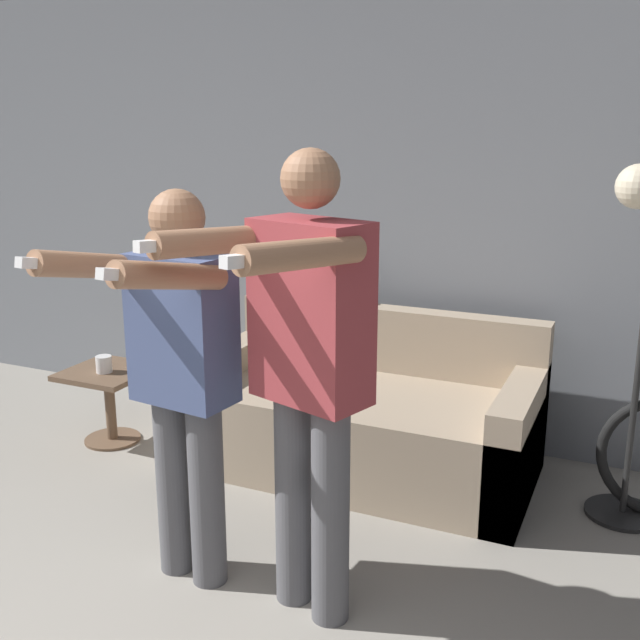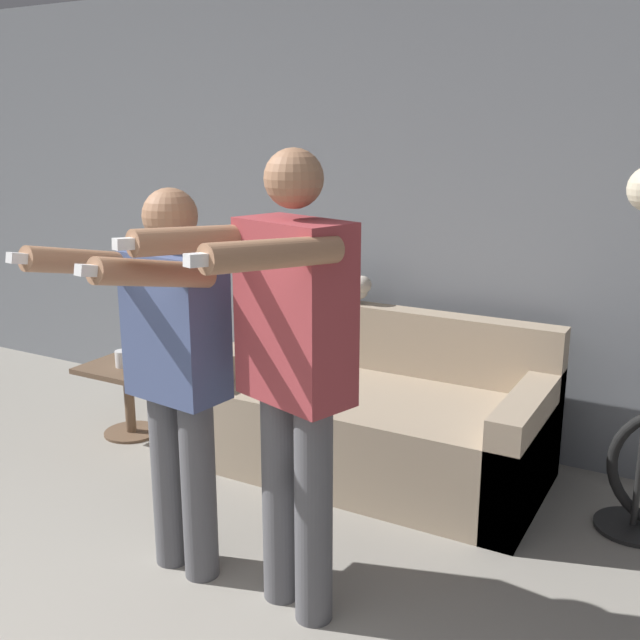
# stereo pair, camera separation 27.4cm
# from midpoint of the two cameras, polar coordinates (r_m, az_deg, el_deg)

# --- Properties ---
(wall_back) EXTENTS (10.00, 0.05, 2.60)m
(wall_back) POSITION_cam_midpoint_polar(r_m,az_deg,el_deg) (4.43, 4.58, 8.20)
(wall_back) COLOR gray
(wall_back) RESTS_ON ground_plane
(couch) EXTENTS (1.76, 0.89, 0.81)m
(couch) POSITION_cam_midpoint_polar(r_m,az_deg,el_deg) (4.01, 6.21, -7.67)
(couch) COLOR tan
(couch) RESTS_ON ground_plane
(person_left) EXTENTS (0.51, 0.71, 1.57)m
(person_left) POSITION_cam_midpoint_polar(r_m,az_deg,el_deg) (2.92, -8.51, -3.31)
(person_left) COLOR #56565B
(person_left) RESTS_ON ground_plane
(person_right) EXTENTS (0.61, 0.77, 1.72)m
(person_right) POSITION_cam_midpoint_polar(r_m,az_deg,el_deg) (2.62, 0.77, -3.20)
(person_right) COLOR #56565B
(person_right) RESTS_ON ground_plane
(cat) EXTENTS (0.53, 0.12, 0.16)m
(cat) POSITION_cam_midpoint_polar(r_m,az_deg,el_deg) (4.29, 3.28, 2.35)
(cat) COLOR #B7AD9E
(cat) RESTS_ON couch
(side_table) EXTENTS (0.46, 0.46, 0.44)m
(side_table) POSITION_cam_midpoint_polar(r_m,az_deg,el_deg) (4.53, -12.74, -4.78)
(side_table) COLOR brown
(side_table) RESTS_ON ground_plane
(cup) EXTENTS (0.09, 0.09, 0.10)m
(cup) POSITION_cam_midpoint_polar(r_m,az_deg,el_deg) (4.44, -13.09, -2.91)
(cup) COLOR white
(cup) RESTS_ON side_table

